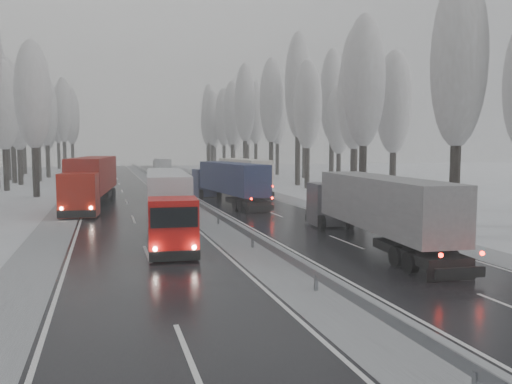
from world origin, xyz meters
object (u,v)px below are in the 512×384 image
truck_grey_tarp (372,205)px  truck_cream_box (240,173)px  truck_red_red (92,178)px  truck_blue_box (228,180)px  truck_red_white (167,198)px  box_truck_distant (162,166)px

truck_grey_tarp → truck_cream_box: truck_cream_box is taller
truck_grey_tarp → truck_red_red: 26.21m
truck_blue_box → truck_cream_box: truck_cream_box is taller
truck_cream_box → truck_red_red: 18.37m
truck_grey_tarp → truck_blue_box: bearing=102.5°
truck_red_white → truck_red_red: 15.93m
truck_blue_box → truck_red_red: truck_red_red is taller
truck_cream_box → truck_blue_box: bearing=-113.5°
truck_grey_tarp → truck_red_red: bearing=128.4°
truck_grey_tarp → truck_blue_box: 21.08m
truck_blue_box → truck_red_white: bearing=-122.5°
truck_red_white → truck_blue_box: bearing=68.1°
truck_grey_tarp → truck_red_red: size_ratio=0.86×
truck_blue_box → truck_red_white: (-7.10, -14.20, -0.07)m
box_truck_distant → truck_blue_box: bearing=-94.6°
truck_grey_tarp → truck_cream_box: bearing=92.8°
truck_red_white → box_truck_distant: bearing=88.7°
truck_grey_tarp → truck_red_white: truck_grey_tarp is taller
truck_cream_box → truck_red_red: (-15.71, -9.53, 0.25)m
truck_blue_box → truck_cream_box: (4.03, 10.58, 0.04)m
truck_blue_box → truck_cream_box: size_ratio=0.98×
truck_blue_box → box_truck_distant: bearing=83.7°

